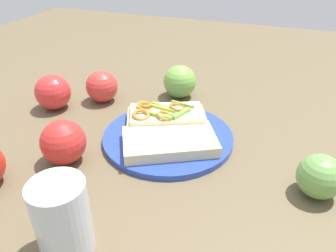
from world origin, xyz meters
TOP-DOWN VIEW (x-y plane):
  - ground_plane at (0.00, 0.00)m, footprint 2.00×2.00m
  - plate at (0.00, 0.00)m, footprint 0.26×0.26m
  - sandwich at (-0.04, -0.02)m, footprint 0.15×0.19m
  - bread_slice_side at (0.04, 0.02)m, footprint 0.17×0.20m
  - apple_0 at (-0.20, -0.04)m, footprint 0.11×0.11m
  - apple_2 at (0.13, -0.15)m, footprint 0.10×0.10m
  - apple_3 at (-0.04, -0.30)m, footprint 0.11×0.11m
  - apple_4 at (-0.11, -0.21)m, footprint 0.10×0.10m
  - apple_5 at (0.07, 0.28)m, footprint 0.10×0.10m
  - drinking_glass at (0.29, -0.04)m, footprint 0.07×0.07m

SIDE VIEW (x-z plane):
  - ground_plane at x=0.00m, z-range 0.00..0.00m
  - plate at x=0.00m, z-range 0.00..0.01m
  - bread_slice_side at x=0.04m, z-range 0.01..0.03m
  - sandwich at x=-0.04m, z-range 0.01..0.05m
  - apple_5 at x=0.07m, z-range 0.00..0.07m
  - apple_4 at x=-0.11m, z-range 0.00..0.08m
  - apple_0 at x=-0.20m, z-range 0.00..0.08m
  - apple_2 at x=0.13m, z-range 0.00..0.08m
  - apple_3 at x=-0.04m, z-range 0.00..0.08m
  - drinking_glass at x=0.29m, z-range 0.00..0.11m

